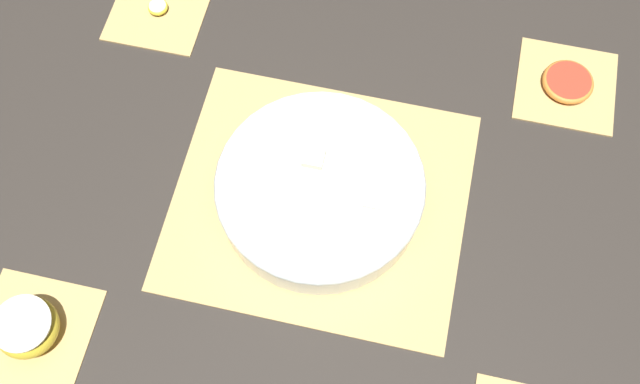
{
  "coord_description": "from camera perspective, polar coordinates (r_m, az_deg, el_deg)",
  "views": [
    {
      "loc": [
        -0.09,
        0.41,
        0.95
      ],
      "look_at": [
        0.0,
        0.0,
        0.03
      ],
      "focal_mm": 42.0,
      "sensor_mm": 36.0,
      "label": 1
    }
  ],
  "objects": [
    {
      "name": "grapefruit_slice",
      "position": [
        1.18,
        18.37,
        7.96
      ],
      "size": [
        0.08,
        0.08,
        0.01
      ],
      "color": "red",
      "rests_on": "coaster_mat_near_left"
    },
    {
      "name": "bamboo_mat_center",
      "position": [
        1.04,
        -0.0,
        -0.59
      ],
      "size": [
        0.4,
        0.36,
        0.01
      ],
      "color": "tan",
      "rests_on": "ground_plane"
    },
    {
      "name": "banana_coin_single",
      "position": [
        1.23,
        -12.25,
        13.6
      ],
      "size": [
        0.03,
        0.03,
        0.01
      ],
      "color": "#F4EABC",
      "rests_on": "coaster_mat_near_right"
    },
    {
      "name": "apple_half",
      "position": [
        1.02,
        -21.42,
        -9.58
      ],
      "size": [
        0.08,
        0.08,
        0.04
      ],
      "color": "gold",
      "rests_on": "coaster_mat_far_right"
    },
    {
      "name": "coaster_mat_near_right",
      "position": [
        1.24,
        -12.19,
        13.39
      ],
      "size": [
        0.15,
        0.15,
        0.01
      ],
      "color": "tan",
      "rests_on": "ground_plane"
    },
    {
      "name": "ground_plane",
      "position": [
        1.04,
        -0.0,
        -0.66
      ],
      "size": [
        6.0,
        6.0,
        0.0
      ],
      "primitive_type": "plane",
      "color": "#2D2823"
    },
    {
      "name": "coaster_mat_near_left",
      "position": [
        1.19,
        18.24,
        7.73
      ],
      "size": [
        0.15,
        0.15,
        0.01
      ],
      "color": "tan",
      "rests_on": "ground_plane"
    },
    {
      "name": "fruit_salad_bowl",
      "position": [
        1.01,
        -0.03,
        0.22
      ],
      "size": [
        0.28,
        0.28,
        0.07
      ],
      "color": "silver",
      "rests_on": "bamboo_mat_center"
    },
    {
      "name": "coaster_mat_far_right",
      "position": [
        1.05,
        -20.94,
        -9.96
      ],
      "size": [
        0.15,
        0.15,
        0.01
      ],
      "color": "tan",
      "rests_on": "ground_plane"
    }
  ]
}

